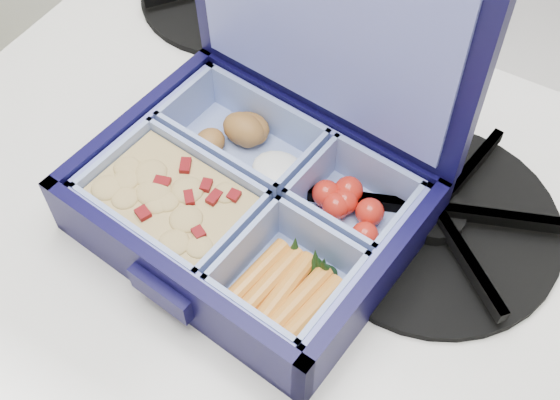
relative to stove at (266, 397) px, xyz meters
The scene contains 4 objects.
stove is the anchor object (origin of this frame).
bento_box 0.45m from the stove, 66.76° to the right, with size 0.23×0.18×0.05m, color black, non-canonical shape.
burner_grate 0.46m from the stove, 19.19° to the left, with size 0.19×0.19×0.03m, color black.
fork 0.44m from the stove, 64.99° to the left, with size 0.02×0.17×0.01m, color #9697A8, non-canonical shape.
Camera 1 is at (-0.52, 1.43, 1.28)m, focal length 45.00 mm.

